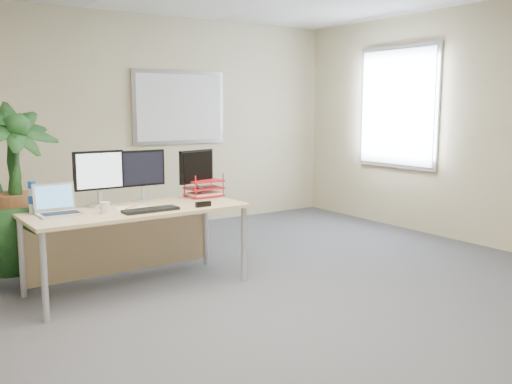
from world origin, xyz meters
TOP-DOWN VIEW (x-y plane):
  - floor at (0.00, 0.00)m, footprint 8.00×8.00m
  - back_wall at (0.00, 4.00)m, footprint 7.00×0.04m
  - whiteboard at (1.20, 3.97)m, footprint 1.30×0.04m
  - window at (3.47, 2.30)m, footprint 0.04×1.30m
  - desk at (-0.34, 1.82)m, footprint 1.86×0.82m
  - floor_plant at (-1.19, 2.40)m, footprint 1.10×1.10m
  - monitor_left at (-0.57, 1.96)m, footprint 0.43×0.20m
  - monitor_right at (-0.15, 2.01)m, footprint 0.42×0.19m
  - monitor_dark at (0.37, 1.95)m, footprint 0.40×0.18m
  - laptop at (-0.96, 1.82)m, footprint 0.34×0.30m
  - keyboard at (-0.30, 1.51)m, footprint 0.47×0.16m
  - coffee_mug at (-0.64, 1.64)m, footprint 0.12×0.08m
  - spiral_notebook at (-0.38, 1.69)m, footprint 0.31×0.27m
  - orange_pen at (-0.39, 1.69)m, footprint 0.14×0.09m
  - yellow_highlighter at (-0.18, 1.66)m, footprint 0.12×0.02m
  - water_bottle at (-1.12, 1.97)m, footprint 0.07×0.07m
  - letter_tray at (0.44, 1.94)m, footprint 0.33×0.26m
  - stapler at (0.17, 1.46)m, footprint 0.14×0.04m

SIDE VIEW (x-z plane):
  - floor at x=0.00m, z-range 0.00..0.00m
  - desk at x=-0.34m, z-range 0.21..0.92m
  - spiral_notebook at x=-0.38m, z-range 0.71..0.72m
  - yellow_highlighter at x=-0.18m, z-range 0.71..0.72m
  - keyboard at x=-0.30m, z-range 0.71..0.73m
  - orange_pen at x=-0.39m, z-range 0.72..0.73m
  - stapler at x=0.17m, z-range 0.71..0.76m
  - floor_plant at x=-1.19m, z-range 0.00..1.50m
  - coffee_mug at x=-0.64m, z-range 0.71..0.80m
  - laptop at x=-0.96m, z-range 0.65..0.89m
  - letter_tray at x=0.44m, z-range 0.70..0.86m
  - water_bottle at x=-1.12m, z-range 0.70..0.96m
  - monitor_dark at x=0.37m, z-range 0.74..1.19m
  - monitor_right at x=-0.15m, z-range 0.74..1.21m
  - monitor_left at x=-0.57m, z-range 0.74..1.23m
  - back_wall at x=0.00m, z-range 0.00..2.70m
  - whiteboard at x=1.20m, z-range 1.07..2.02m
  - window at x=3.47m, z-range 0.77..2.33m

